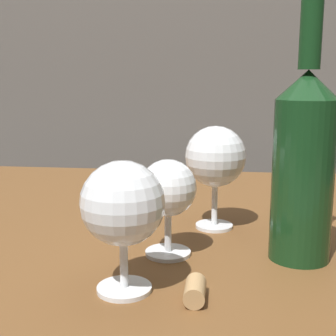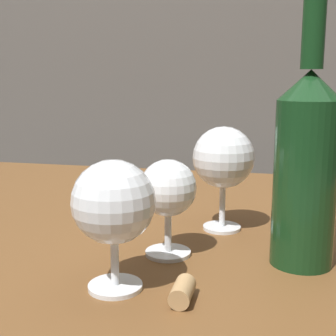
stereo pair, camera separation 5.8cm
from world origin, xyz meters
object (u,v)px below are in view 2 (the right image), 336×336
Objects in this scene: wine_glass_merlot at (113,204)px; cork at (182,292)px; wine_glass_cabernet at (223,159)px; wine_bottle at (306,164)px; wine_glass_pinot at (168,191)px.

wine_glass_merlot is 3.39× the size of cork.
wine_glass_cabernet is at bearing 67.96° from wine_glass_merlot.
cork is (0.08, -0.01, -0.08)m from wine_glass_merlot.
wine_glass_merlot is 0.12m from cork.
wine_glass_merlot is at bearing -112.04° from wine_glass_cabernet.
wine_glass_merlot is 0.91× the size of wine_glass_cabernet.
wine_glass_merlot is 0.23m from wine_bottle.
cork is at bearing -10.13° from wine_glass_merlot.
cork is at bearing -133.49° from wine_bottle.
cork is (-0.01, -0.24, -0.10)m from wine_glass_cabernet.
cork is at bearing -70.86° from wine_glass_pinot.
wine_bottle is at bearing 2.77° from wine_glass_pinot.
wine_glass_merlot reaches higher than cork.
wine_glass_pinot is 0.17m from wine_bottle.
wine_glass_cabernet is at bearing 86.49° from cork.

